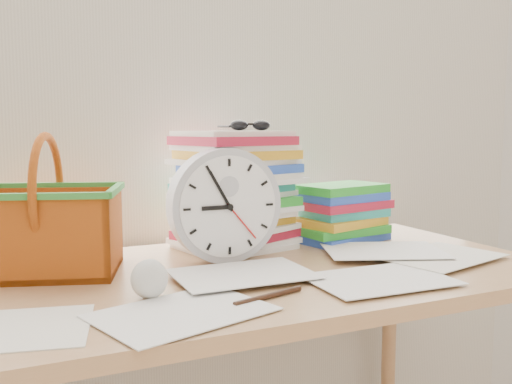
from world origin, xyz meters
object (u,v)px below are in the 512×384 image
basket (48,205)px  book_stack (342,213)px  paper_stack (238,190)px  desk (238,304)px  clock (225,205)px

basket → book_stack: bearing=20.3°
paper_stack → desk: bearing=-112.7°
paper_stack → basket: bearing=-171.2°
clock → book_stack: (0.38, 0.09, -0.05)m
book_stack → basket: size_ratio=0.90×
paper_stack → clock: bearing=-123.8°
desk → book_stack: size_ratio=5.32×
book_stack → paper_stack: bearing=171.6°
desk → paper_stack: (0.09, 0.22, 0.23)m
basket → paper_stack: bearing=26.9°
paper_stack → basket: size_ratio=1.05×
desk → basket: size_ratio=4.80×
desk → clock: bearing=87.0°
clock → book_stack: size_ratio=1.00×
desk → book_stack: bearing=25.1°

